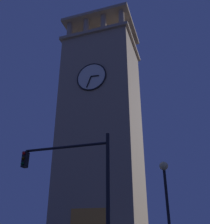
# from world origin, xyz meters

# --- Properties ---
(clocktower) EXTENTS (8.59, 7.47, 29.84)m
(clocktower) POSITION_xyz_m (-1.66, -2.95, 12.31)
(clocktower) COLOR gray
(clocktower) RESTS_ON ground_plane
(traffic_signal_mid) EXTENTS (4.33, 0.41, 6.15)m
(traffic_signal_mid) POSITION_xyz_m (-5.82, 12.29, 4.13)
(traffic_signal_mid) COLOR black
(traffic_signal_mid) RESTS_ON ground_plane
(street_lamp) EXTENTS (0.44, 0.44, 5.45)m
(street_lamp) POSITION_xyz_m (-9.21, 9.19, 3.77)
(street_lamp) COLOR black
(street_lamp) RESTS_ON ground_plane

